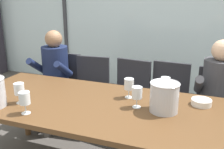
# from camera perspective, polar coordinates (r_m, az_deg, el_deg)

# --- Properties ---
(ground) EXTENTS (14.00, 14.00, 0.00)m
(ground) POSITION_cam_1_polar(r_m,az_deg,el_deg) (3.33, 3.99, -11.39)
(ground) COLOR #4C4742
(window_glass_panel) EXTENTS (7.57, 0.03, 2.60)m
(window_glass_panel) POSITION_cam_1_polar(r_m,az_deg,el_deg) (4.35, 10.04, 13.24)
(window_glass_panel) COLOR silver
(window_glass_panel) RESTS_ON ground
(window_mullion_left) EXTENTS (0.06, 0.06, 2.60)m
(window_mullion_left) POSITION_cam_1_polar(r_m,az_deg,el_deg) (4.94, -10.38, 13.70)
(window_mullion_left) COLOR #38383D
(window_mullion_left) RESTS_ON ground
(hillside_vineyard) EXTENTS (13.57, 2.40, 1.97)m
(hillside_vineyard) POSITION_cam_1_polar(r_m,az_deg,el_deg) (8.17, 15.10, 12.57)
(hillside_vineyard) COLOR #386633
(hillside_vineyard) RESTS_ON ground
(dining_table) EXTENTS (2.37, 1.00, 0.73)m
(dining_table) POSITION_cam_1_polar(r_m,az_deg,el_deg) (2.18, -3.24, -8.02)
(dining_table) COLOR brown
(dining_table) RESTS_ON ground
(chair_near_curtain) EXTENTS (0.45, 0.45, 0.87)m
(chair_near_curtain) POSITION_cam_1_polar(r_m,az_deg,el_deg) (3.40, -10.87, -1.73)
(chair_near_curtain) COLOR #232328
(chair_near_curtain) RESTS_ON ground
(chair_left_of_center) EXTENTS (0.48, 0.48, 0.87)m
(chair_left_of_center) POSITION_cam_1_polar(r_m,az_deg,el_deg) (3.18, -4.77, -2.82)
(chair_left_of_center) COLOR #232328
(chair_left_of_center) RESTS_ON ground
(chair_center) EXTENTS (0.49, 0.49, 0.87)m
(chair_center) POSITION_cam_1_polar(r_m,az_deg,el_deg) (3.03, 3.94, -3.85)
(chair_center) COLOR #232328
(chair_center) RESTS_ON ground
(chair_right_of_center) EXTENTS (0.46, 0.46, 0.87)m
(chair_right_of_center) POSITION_cam_1_polar(r_m,az_deg,el_deg) (2.98, 12.32, -4.63)
(chair_right_of_center) COLOR #232328
(chair_right_of_center) RESTS_ON ground
(chair_near_window_right) EXTENTS (0.45, 0.45, 0.87)m
(chair_near_window_right) POSITION_cam_1_polar(r_m,az_deg,el_deg) (2.91, 22.11, -6.12)
(chair_near_window_right) COLOR #232328
(chair_near_window_right) RESTS_ON ground
(person_navy_polo) EXTENTS (0.46, 0.61, 1.19)m
(person_navy_polo) POSITION_cam_1_polar(r_m,az_deg,el_deg) (3.24, -13.08, 0.39)
(person_navy_polo) COLOR #192347
(person_navy_polo) RESTS_ON ground
(person_charcoal_jacket) EXTENTS (0.47, 0.62, 1.19)m
(person_charcoal_jacket) POSITION_cam_1_polar(r_m,az_deg,el_deg) (2.74, 22.45, -3.70)
(person_charcoal_jacket) COLOR #38383D
(person_charcoal_jacket) RESTS_ON ground
(ice_bucket_primary) EXTENTS (0.23, 0.23, 0.23)m
(ice_bucket_primary) POSITION_cam_1_polar(r_m,az_deg,el_deg) (2.01, 11.50, -4.84)
(ice_bucket_primary) COLOR #B7B7BC
(ice_bucket_primary) RESTS_ON dining_table
(tasting_bowl) EXTENTS (0.16, 0.16, 0.05)m
(tasting_bowl) POSITION_cam_1_polar(r_m,az_deg,el_deg) (2.24, 19.19, -5.82)
(tasting_bowl) COLOR silver
(tasting_bowl) RESTS_ON dining_table
(wine_glass_by_left_taster) EXTENTS (0.08, 0.08, 0.17)m
(wine_glass_by_left_taster) POSITION_cam_1_polar(r_m,az_deg,el_deg) (2.31, 11.72, -1.96)
(wine_glass_by_left_taster) COLOR silver
(wine_glass_by_left_taster) RESTS_ON dining_table
(wine_glass_near_bucket) EXTENTS (0.08, 0.08, 0.17)m
(wine_glass_near_bucket) POSITION_cam_1_polar(r_m,az_deg,el_deg) (2.25, -19.87, -3.19)
(wine_glass_near_bucket) COLOR silver
(wine_glass_near_bucket) RESTS_ON dining_table
(wine_glass_center_pour) EXTENTS (0.08, 0.08, 0.17)m
(wine_glass_center_pour) POSITION_cam_1_polar(r_m,az_deg,el_deg) (2.05, 5.56, -4.23)
(wine_glass_center_pour) COLOR silver
(wine_glass_center_pour) RESTS_ON dining_table
(wine_glass_by_right_taster) EXTENTS (0.08, 0.08, 0.17)m
(wine_glass_by_right_taster) POSITION_cam_1_polar(r_m,az_deg,el_deg) (2.23, 3.78, -2.31)
(wine_glass_by_right_taster) COLOR silver
(wine_glass_by_right_taster) RESTS_ON dining_table
(wine_glass_spare_empty) EXTENTS (0.08, 0.08, 0.17)m
(wine_glass_spare_empty) POSITION_cam_1_polar(r_m,az_deg,el_deg) (2.05, -18.81, -5.17)
(wine_glass_spare_empty) COLOR silver
(wine_glass_spare_empty) RESTS_ON dining_table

